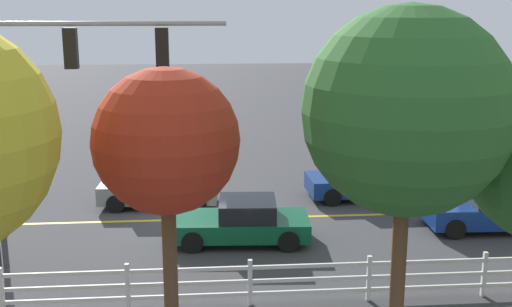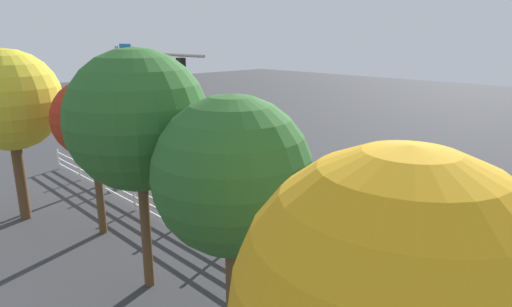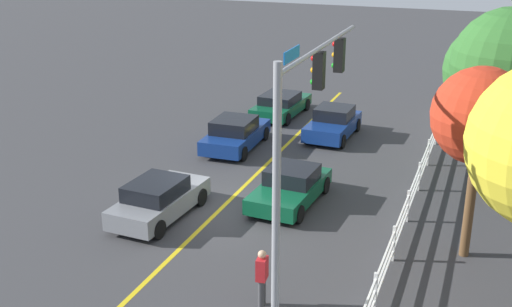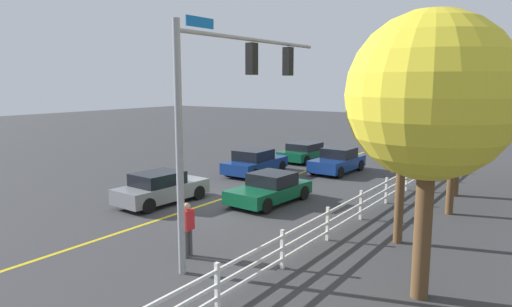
# 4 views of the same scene
# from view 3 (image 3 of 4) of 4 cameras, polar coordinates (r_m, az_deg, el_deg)

# --- Properties ---
(ground_plane) EXTENTS (120.00, 120.00, 0.00)m
(ground_plane) POSITION_cam_3_polar(r_m,az_deg,el_deg) (22.91, -3.35, -5.14)
(ground_plane) COLOR #38383A
(lane_center_stripe) EXTENTS (28.00, 0.16, 0.01)m
(lane_center_stripe) POSITION_cam_3_polar(r_m,az_deg,el_deg) (26.30, 0.21, -1.69)
(lane_center_stripe) COLOR gold
(lane_center_stripe) RESTS_ON ground_plane
(signal_assembly) EXTENTS (7.29, 0.38, 7.01)m
(signal_assembly) POSITION_cam_3_polar(r_m,az_deg,el_deg) (16.34, 4.39, 2.93)
(signal_assembly) COLOR gray
(signal_assembly) RESTS_ON ground_plane
(car_0) EXTENTS (4.04, 2.03, 1.44)m
(car_0) POSITION_cam_3_polar(r_m,az_deg,el_deg) (30.67, 6.88, 2.69)
(car_0) COLOR navy
(car_0) RESTS_ON ground_plane
(car_1) EXTENTS (4.37, 2.09, 1.44)m
(car_1) POSITION_cam_3_polar(r_m,az_deg,el_deg) (28.93, -1.84, 1.77)
(car_1) COLOR navy
(car_1) RESTS_ON ground_plane
(car_2) EXTENTS (4.22, 2.17, 1.32)m
(car_2) POSITION_cam_3_polar(r_m,az_deg,el_deg) (23.34, 3.08, -2.96)
(car_2) COLOR #0C4C2D
(car_2) RESTS_ON ground_plane
(car_3) EXTENTS (4.47, 2.16, 1.24)m
(car_3) POSITION_cam_3_polar(r_m,az_deg,el_deg) (33.90, 2.23, 4.38)
(car_3) COLOR #0C4C2D
(car_3) RESTS_ON ground_plane
(car_4) EXTENTS (4.26, 2.05, 1.40)m
(car_4) POSITION_cam_3_polar(r_m,az_deg,el_deg) (22.39, -8.65, -4.05)
(car_4) COLOR slate
(car_4) RESTS_ON ground_plane
(pedestrian) EXTENTS (0.42, 0.30, 1.69)m
(pedestrian) POSITION_cam_3_polar(r_m,az_deg,el_deg) (17.11, 0.53, -10.89)
(pedestrian) COLOR #3F3F42
(pedestrian) RESTS_ON ground_plane
(white_rail_fence) EXTENTS (26.10, 0.10, 1.15)m
(white_rail_fence) POSITION_cam_3_polar(r_m,az_deg,el_deg) (23.79, 13.87, -3.15)
(white_rail_fence) COLOR white
(white_rail_fence) RESTS_ON ground_plane
(tree_0) EXTENTS (2.86, 2.86, 5.91)m
(tree_0) POSITION_cam_3_polar(r_m,az_deg,el_deg) (19.40, 19.38, 3.08)
(tree_0) COLOR brown
(tree_0) RESTS_ON ground_plane
(tree_1) EXTENTS (3.84, 3.84, 6.09)m
(tree_1) POSITION_cam_3_polar(r_m,az_deg,el_deg) (27.06, 20.30, 6.85)
(tree_1) COLOR brown
(tree_1) RESTS_ON ground_plane
(tree_2) EXTENTS (3.95, 3.95, 7.08)m
(tree_2) POSITION_cam_3_polar(r_m,az_deg,el_deg) (23.61, 21.62, 7.28)
(tree_2) COLOR brown
(tree_2) RESTS_ON ground_plane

